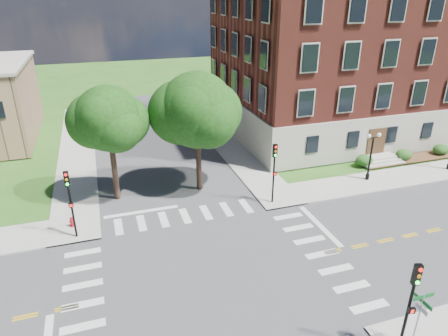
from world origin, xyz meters
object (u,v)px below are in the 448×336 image
object	(u,v)px
traffic_signal_ne	(274,166)
fire_hydrant	(72,222)
traffic_signal_nw	(70,196)
street_sign_pole	(420,311)
traffic_signal_se	(411,298)
twin_lamp_west	(371,154)

from	to	relation	value
traffic_signal_ne	fire_hydrant	xyz separation A→B (m)	(-14.78, 1.07, -2.72)
traffic_signal_ne	fire_hydrant	size ratio (longest dim) A/B	6.40
traffic_signal_nw	street_sign_pole	xyz separation A→B (m)	(14.88, -14.36, -0.88)
traffic_signal_se	traffic_signal_nw	xyz separation A→B (m)	(-14.26, 14.30, 0.00)
traffic_signal_nw	twin_lamp_west	size ratio (longest dim) A/B	1.13
traffic_signal_ne	twin_lamp_west	bearing A→B (deg)	7.02
traffic_signal_ne	traffic_signal_nw	distance (m)	14.48
fire_hydrant	traffic_signal_nw	bearing A→B (deg)	-78.10
traffic_signal_se	traffic_signal_nw	distance (m)	20.20
twin_lamp_west	street_sign_pole	bearing A→B (deg)	-119.99
traffic_signal_nw	traffic_signal_ne	bearing A→B (deg)	1.32
street_sign_pole	fire_hydrant	size ratio (longest dim) A/B	4.13
twin_lamp_west	street_sign_pole	xyz separation A→B (m)	(-9.16, -15.87, -0.21)
traffic_signal_se	traffic_signal_nw	size ratio (longest dim) A/B	1.00
traffic_signal_ne	traffic_signal_nw	size ratio (longest dim) A/B	1.00
traffic_signal_nw	fire_hydrant	distance (m)	3.08
street_sign_pole	fire_hydrant	bearing A→B (deg)	133.91
traffic_signal_se	twin_lamp_west	bearing A→B (deg)	58.26
traffic_signal_se	street_sign_pole	xyz separation A→B (m)	(0.62, -0.06, -0.88)
traffic_signal_ne	fire_hydrant	bearing A→B (deg)	175.85
street_sign_pole	traffic_signal_se	bearing A→B (deg)	174.21
traffic_signal_se	fire_hydrant	bearing A→B (deg)	132.83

